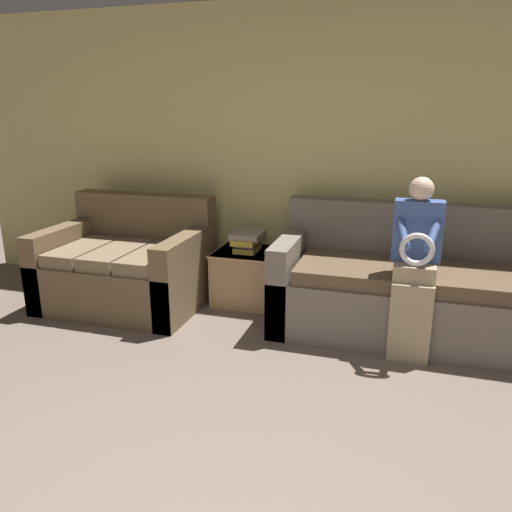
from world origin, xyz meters
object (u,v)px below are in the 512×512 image
Objects in this scene: book_stack at (247,241)px; child_left_seated at (415,262)px; couch_main at (423,291)px; side_shelf at (249,276)px; couch_side at (128,268)px.

child_left_seated is at bearing -23.49° from book_stack.
couch_main is 1.51m from book_stack.
side_shelf is at bearing 171.42° from couch_main.
couch_main is 1.79× the size of child_left_seated.
side_shelf is at bearing 18.28° from couch_side.
couch_side is (-2.48, -0.11, -0.01)m from couch_main.
couch_main is 1.67× the size of couch_side.
child_left_seated is at bearing -6.54° from couch_side.
side_shelf is (-1.39, 0.61, -0.43)m from child_left_seated.
couch_side reaches higher than side_shelf.
couch_main reaches higher than couch_side.
couch_side is at bearing -161.78° from book_stack.
child_left_seated is at bearing -23.74° from side_shelf.
side_shelf is at bearing 25.81° from book_stack.
couch_main is at bearing -8.39° from book_stack.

